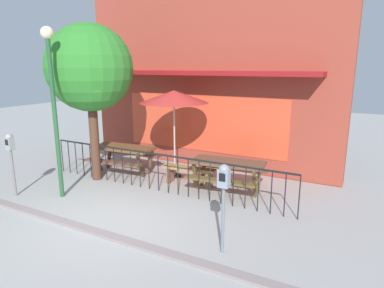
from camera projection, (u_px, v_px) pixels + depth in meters
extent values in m
plane|color=#A09F9E|center=(108.00, 220.00, 6.78)|extent=(40.00, 40.00, 0.00)
cube|color=#5C2623|center=(205.00, 164.00, 10.69)|extent=(8.12, 0.54, 0.01)
cube|color=#9D3E2E|center=(206.00, 80.00, 10.08)|extent=(8.12, 0.50, 5.31)
cube|color=#E54C2D|center=(202.00, 124.00, 10.16)|extent=(5.28, 0.02, 1.70)
cube|color=maroon|center=(197.00, 73.00, 9.49)|extent=(6.90, 0.76, 0.12)
cube|color=black|center=(158.00, 154.00, 8.17)|extent=(6.82, 0.04, 0.04)
cylinder|color=black|center=(62.00, 156.00, 9.84)|extent=(0.02, 0.02, 0.95)
cylinder|color=black|center=(69.00, 157.00, 9.71)|extent=(0.02, 0.02, 0.95)
cylinder|color=black|center=(76.00, 158.00, 9.58)|extent=(0.02, 0.02, 0.95)
cylinder|color=black|center=(83.00, 160.00, 9.45)|extent=(0.02, 0.02, 0.95)
cylinder|color=black|center=(91.00, 161.00, 9.32)|extent=(0.02, 0.02, 0.95)
cylinder|color=black|center=(98.00, 162.00, 9.19)|extent=(0.02, 0.02, 0.95)
cylinder|color=black|center=(106.00, 164.00, 9.06)|extent=(0.02, 0.02, 0.95)
cylinder|color=black|center=(114.00, 165.00, 8.93)|extent=(0.02, 0.02, 0.95)
cylinder|color=black|center=(122.00, 166.00, 8.80)|extent=(0.02, 0.02, 0.95)
cylinder|color=black|center=(131.00, 168.00, 8.67)|extent=(0.02, 0.02, 0.95)
cylinder|color=black|center=(140.00, 170.00, 8.53)|extent=(0.02, 0.02, 0.95)
cylinder|color=black|center=(149.00, 171.00, 8.40)|extent=(0.02, 0.02, 0.95)
cylinder|color=black|center=(158.00, 173.00, 8.27)|extent=(0.02, 0.02, 0.95)
cylinder|color=black|center=(168.00, 174.00, 8.14)|extent=(0.02, 0.02, 0.95)
cylinder|color=black|center=(178.00, 176.00, 8.01)|extent=(0.02, 0.02, 0.95)
cylinder|color=black|center=(188.00, 178.00, 7.88)|extent=(0.02, 0.02, 0.95)
cylinder|color=black|center=(199.00, 180.00, 7.75)|extent=(0.02, 0.02, 0.95)
cylinder|color=black|center=(210.00, 182.00, 7.62)|extent=(0.02, 0.02, 0.95)
cylinder|color=black|center=(221.00, 184.00, 7.49)|extent=(0.02, 0.02, 0.95)
cylinder|color=black|center=(233.00, 186.00, 7.36)|extent=(0.02, 0.02, 0.95)
cylinder|color=black|center=(245.00, 188.00, 7.23)|extent=(0.02, 0.02, 0.95)
cylinder|color=black|center=(258.00, 190.00, 7.10)|extent=(0.02, 0.02, 0.95)
cylinder|color=black|center=(271.00, 193.00, 6.97)|extent=(0.02, 0.02, 0.95)
cylinder|color=black|center=(285.00, 195.00, 6.84)|extent=(0.02, 0.02, 0.95)
cylinder|color=black|center=(299.00, 198.00, 6.71)|extent=(0.02, 0.02, 0.95)
cube|color=brown|center=(123.00, 148.00, 9.69)|extent=(1.85, 0.89, 0.07)
cube|color=brown|center=(112.00, 163.00, 9.27)|extent=(1.81, 0.40, 0.05)
cube|color=brown|center=(134.00, 153.00, 10.25)|extent=(1.81, 0.40, 0.05)
cube|color=brown|center=(98.00, 160.00, 9.82)|extent=(0.10, 0.35, 0.78)
cube|color=#4E3219|center=(109.00, 155.00, 10.32)|extent=(0.10, 0.35, 0.78)
cube|color=#4D3325|center=(140.00, 166.00, 9.24)|extent=(0.10, 0.35, 0.78)
cube|color=brown|center=(151.00, 160.00, 9.74)|extent=(0.10, 0.35, 0.78)
cube|color=brown|center=(228.00, 163.00, 8.22)|extent=(1.87, 0.95, 0.07)
cube|color=brown|center=(221.00, 181.00, 7.79)|extent=(1.82, 0.45, 0.05)
cube|color=brown|center=(233.00, 168.00, 8.78)|extent=(1.82, 0.45, 0.05)
cube|color=brown|center=(196.00, 177.00, 8.32)|extent=(0.11, 0.35, 0.78)
cube|color=brown|center=(204.00, 170.00, 8.82)|extent=(0.11, 0.35, 0.78)
cube|color=brown|center=(254.00, 184.00, 7.78)|extent=(0.11, 0.35, 0.78)
cube|color=brown|center=(259.00, 177.00, 8.28)|extent=(0.11, 0.35, 0.78)
cylinder|color=black|center=(175.00, 176.00, 9.47)|extent=(0.36, 0.36, 0.05)
cylinder|color=#BEB4AA|center=(174.00, 136.00, 9.20)|extent=(0.04, 0.04, 2.38)
cone|color=red|center=(174.00, 97.00, 8.96)|extent=(1.87, 1.87, 0.34)
cube|color=#987547|center=(189.00, 169.00, 8.70)|extent=(1.42, 0.46, 0.06)
cube|color=brown|center=(170.00, 174.00, 8.96)|extent=(0.08, 0.29, 0.45)
cube|color=brown|center=(209.00, 179.00, 8.54)|extent=(0.08, 0.29, 0.45)
cylinder|color=slate|center=(13.00, 173.00, 7.94)|extent=(0.06, 0.06, 1.15)
cube|color=gray|center=(10.00, 143.00, 7.78)|extent=(0.18, 0.14, 0.30)
sphere|color=#929397|center=(9.00, 137.00, 7.74)|extent=(0.17, 0.17, 0.17)
cube|color=black|center=(6.00, 142.00, 7.71)|extent=(0.11, 0.01, 0.13)
cylinder|color=slate|center=(223.00, 220.00, 5.49)|extent=(0.06, 0.06, 1.16)
cube|color=#8492A0|center=(224.00, 178.00, 5.32)|extent=(0.18, 0.14, 0.30)
sphere|color=gray|center=(224.00, 169.00, 5.29)|extent=(0.17, 0.17, 0.17)
cube|color=black|center=(222.00, 178.00, 5.25)|extent=(0.11, 0.01, 0.13)
cylinder|color=#4E3022|center=(94.00, 137.00, 8.98)|extent=(0.25, 0.25, 2.40)
sphere|color=#30812C|center=(90.00, 68.00, 8.56)|extent=(2.24, 2.24, 2.24)
cylinder|color=#255630|center=(55.00, 122.00, 7.61)|extent=(0.10, 0.10, 3.64)
sphere|color=beige|center=(47.00, 33.00, 7.16)|extent=(0.28, 0.28, 0.28)
cube|color=gray|center=(89.00, 231.00, 6.34)|extent=(11.36, 0.20, 0.11)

